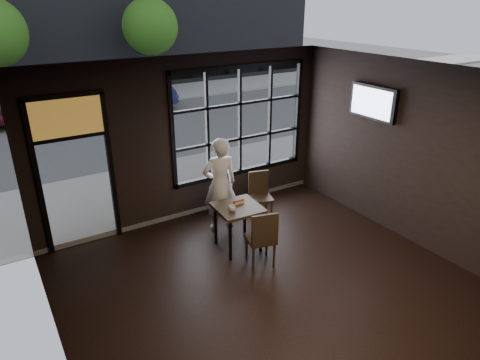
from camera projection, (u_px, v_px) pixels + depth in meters
floor at (297, 311)px, 6.12m from camera, size 6.00×7.00×0.02m
ceiling at (312, 85)px, 4.86m from camera, size 6.00×7.00×0.02m
wall_left at (57, 288)px, 4.04m from camera, size 0.04×7.00×3.20m
wall_right at (447, 167)px, 6.94m from camera, size 0.04×7.00×3.20m
window_frame at (240, 121)px, 8.73m from camera, size 3.06×0.12×2.28m
stained_transom at (67, 117)px, 6.91m from camera, size 1.20×0.06×0.70m
street_asphalt at (37, 75)px, 24.89m from camera, size 60.00×41.00×0.04m
cafe_table at (238, 227)px, 7.52m from camera, size 0.81×0.81×0.82m
chair_near at (260, 237)px, 7.02m from camera, size 0.54×0.54×1.02m
chair_window at (261, 197)px, 8.51m from camera, size 0.51×0.51×0.96m
man at (220, 185)px, 7.98m from camera, size 0.71×0.51×1.83m
hotdog at (239, 202)px, 7.44m from camera, size 0.20×0.08×0.06m
cup at (232, 208)px, 7.18m from camera, size 0.14×0.14×0.10m
tv at (373, 102)px, 7.88m from camera, size 0.12×1.07×0.63m
navy_car at (120, 91)px, 16.53m from camera, size 4.41×2.07×1.40m
maroon_car at (3, 105)px, 14.49m from camera, size 4.15×2.12×1.35m
tree_right at (150, 27)px, 18.84m from camera, size 2.45×2.45×4.17m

